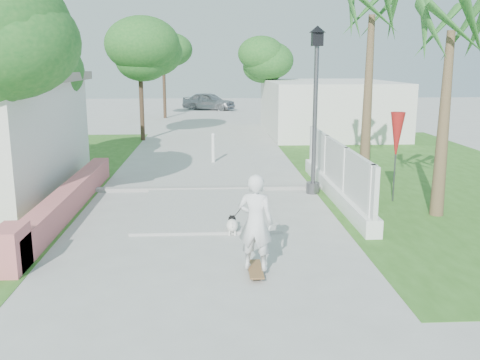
{
  "coord_description": "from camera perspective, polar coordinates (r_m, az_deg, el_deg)",
  "views": [
    {
      "loc": [
        0.12,
        -8.62,
        3.52
      ],
      "look_at": [
        0.72,
        2.31,
        1.1
      ],
      "focal_mm": 40.0,
      "sensor_mm": 36.0,
      "label": 1
    }
  ],
  "objects": [
    {
      "name": "ground",
      "position": [
        9.31,
        -3.73,
        -9.77
      ],
      "size": [
        90.0,
        90.0,
        0.0
      ],
      "primitive_type": "plane",
      "color": "#B7B7B2",
      "rests_on": "ground"
    },
    {
      "name": "path_strip",
      "position": [
        28.83,
        -3.38,
        5.5
      ],
      "size": [
        3.2,
        36.0,
        0.06
      ],
      "primitive_type": "cube",
      "color": "#B7B7B2",
      "rests_on": "ground"
    },
    {
      "name": "curb",
      "position": [
        15.03,
        -3.53,
        -0.91
      ],
      "size": [
        6.5,
        0.25,
        0.1
      ],
      "primitive_type": "cube",
      "color": "#999993",
      "rests_on": "ground"
    },
    {
      "name": "grass_right",
      "position": [
        18.33,
        18.96,
        0.73
      ],
      "size": [
        8.0,
        20.0,
        0.01
      ],
      "primitive_type": "cube",
      "color": "#31611E",
      "rests_on": "ground"
    },
    {
      "name": "pink_wall",
      "position": [
        13.05,
        -18.27,
        -2.41
      ],
      "size": [
        0.45,
        8.2,
        0.8
      ],
      "color": "#C46464",
      "rests_on": "ground"
    },
    {
      "name": "lattice_fence",
      "position": [
        14.33,
        10.15,
        0.28
      ],
      "size": [
        0.35,
        7.0,
        1.5
      ],
      "color": "white",
      "rests_on": "ground"
    },
    {
      "name": "building_right",
      "position": [
        27.35,
        9.35,
        7.65
      ],
      "size": [
        6.0,
        8.0,
        2.6
      ],
      "primitive_type": "cube",
      "color": "silver",
      "rests_on": "ground"
    },
    {
      "name": "street_lamp",
      "position": [
        14.43,
        8.03,
        8.0
      ],
      "size": [
        0.44,
        0.44,
        4.44
      ],
      "color": "#59595E",
      "rests_on": "ground"
    },
    {
      "name": "bollard",
      "position": [
        18.85,
        -2.88,
        3.49
      ],
      "size": [
        0.14,
        0.14,
        1.09
      ],
      "color": "white",
      "rests_on": "ground"
    },
    {
      "name": "patio_umbrella",
      "position": [
        14.05,
        16.38,
        4.46
      ],
      "size": [
        0.36,
        0.36,
        2.3
      ],
      "color": "#59595E",
      "rests_on": "ground"
    },
    {
      "name": "tree_left_mid",
      "position": [
        18.0,
        -21.75,
        11.53
      ],
      "size": [
        3.2,
        3.2,
        4.85
      ],
      "color": "#4C3826",
      "rests_on": "ground"
    },
    {
      "name": "tree_path_left",
      "position": [
        24.8,
        -10.61,
        12.96
      ],
      "size": [
        3.4,
        3.4,
        5.23
      ],
      "color": "#4C3826",
      "rests_on": "ground"
    },
    {
      "name": "tree_path_right",
      "position": [
        28.77,
        3.1,
        12.4
      ],
      "size": [
        3.0,
        3.0,
        4.79
      ],
      "color": "#4C3826",
      "rests_on": "ground"
    },
    {
      "name": "tree_path_far",
      "position": [
        34.72,
        -8.15,
        12.85
      ],
      "size": [
        3.2,
        3.2,
        5.17
      ],
      "color": "#4C3826",
      "rests_on": "ground"
    },
    {
      "name": "palm_far",
      "position": [
        15.8,
        13.84,
        15.62
      ],
      "size": [
        1.8,
        1.8,
        5.3
      ],
      "color": "brown",
      "rests_on": "ground"
    },
    {
      "name": "palm_near",
      "position": [
        12.95,
        21.52,
        13.55
      ],
      "size": [
        1.8,
        1.8,
        4.7
      ],
      "color": "brown",
      "rests_on": "ground"
    },
    {
      "name": "skateboarder",
      "position": [
        9.2,
        1.1,
        -4.34
      ],
      "size": [
        0.7,
        2.81,
        1.74
      ],
      "rotation": [
        0.0,
        0.0,
        2.78
      ],
      "color": "brown",
      "rests_on": "ground"
    },
    {
      "name": "dog",
      "position": [
        11.21,
        -0.84,
        -4.76
      ],
      "size": [
        0.25,
        0.55,
        0.37
      ],
      "rotation": [
        0.0,
        0.0,
        -0.03
      ],
      "color": "white",
      "rests_on": "ground"
    },
    {
      "name": "parked_car",
      "position": [
        40.09,
        -3.35,
        8.37
      ],
      "size": [
        4.2,
        3.06,
        1.33
      ],
      "primitive_type": "imported",
      "rotation": [
        0.0,
        0.0,
        1.14
      ],
      "color": "#9FA2A7",
      "rests_on": "ground"
    }
  ]
}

